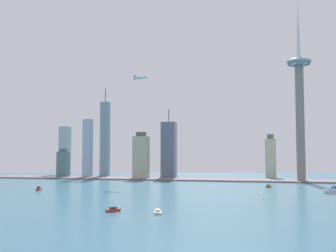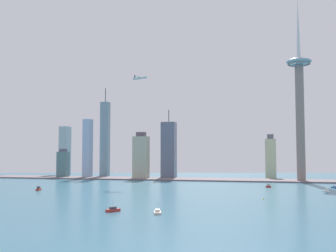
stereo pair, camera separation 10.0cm
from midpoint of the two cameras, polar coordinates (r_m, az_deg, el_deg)
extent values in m
cube|color=slate|center=(724.72, 1.89, -7.34)|extent=(751.06, 78.22, 2.21)
cylinder|color=gray|center=(699.43, 17.80, 0.64)|extent=(13.61, 13.61, 195.14)
ellipsoid|color=#7AA2AE|center=(713.73, 17.63, 8.47)|extent=(40.02, 40.02, 11.21)
torus|color=gray|center=(712.90, 17.64, 8.16)|extent=(36.26, 36.26, 2.24)
cone|color=silver|center=(727.67, 17.54, 12.76)|extent=(6.80, 6.80, 100.27)
cube|color=#9AB5D5|center=(793.22, -11.06, -3.07)|extent=(14.38, 16.07, 110.58)
cube|color=#8FAFB8|center=(915.45, -14.08, -3.34)|extent=(17.91, 22.68, 104.20)
cube|color=slate|center=(812.39, -14.31, -5.20)|extent=(19.82, 15.59, 49.28)
cube|color=#5C5667|center=(812.24, -14.28, -3.26)|extent=(11.89, 9.35, 5.68)
cube|color=slate|center=(765.56, 0.10, -3.36)|extent=(25.91, 21.29, 103.99)
cylinder|color=#4C4C51|center=(768.98, 0.10, 1.40)|extent=(1.60, 1.60, 23.53)
cube|color=beige|center=(794.18, 14.01, -4.38)|extent=(19.72, 13.39, 73.04)
cube|color=slate|center=(794.91, 13.96, -1.43)|extent=(11.83, 8.04, 8.76)
cube|color=gray|center=(815.31, -8.71, -1.85)|extent=(16.36, 13.04, 146.74)
cylinder|color=#4C4C51|center=(823.21, -8.65, 4.23)|extent=(1.60, 1.60, 27.75)
cube|color=#ADB299|center=(742.43, -3.76, -4.40)|extent=(26.33, 20.35, 76.16)
cube|color=#614F5E|center=(743.36, -3.74, -1.16)|extent=(15.80, 12.21, 7.96)
cube|color=red|center=(568.34, 13.71, -8.14)|extent=(7.40, 4.92, 2.28)
cube|color=#9CA3AE|center=(568.16, 13.71, -7.88)|extent=(3.49, 2.69, 2.77)
cube|color=#A72D19|center=(533.05, -17.46, -8.36)|extent=(8.51, 14.01, 2.00)
cube|color=#363C46|center=(532.86, -17.46, -8.10)|extent=(4.76, 6.54, 2.81)
cube|color=#1E5191|center=(579.64, 22.19, -7.89)|extent=(10.41, 17.39, 1.80)
cube|color=#9195AE|center=(579.51, 22.19, -7.71)|extent=(5.74, 8.09, 2.02)
cube|color=beige|center=(307.66, -1.46, -11.89)|extent=(8.86, 14.72, 1.61)
cube|color=silver|center=(307.44, -1.46, -11.58)|extent=(5.14, 6.86, 1.74)
cylinder|color=silver|center=(306.95, -1.46, -10.85)|extent=(0.24, 0.24, 6.16)
cube|color=white|center=(518.24, 21.04, -8.45)|extent=(8.96, 7.27, 1.24)
cube|color=silver|center=(518.10, 21.03, -8.25)|extent=(4.37, 3.86, 2.40)
cube|color=#B12F2A|center=(321.50, -7.61, -11.48)|extent=(9.51, 11.56, 2.06)
cube|color=#32323E|center=(321.26, -7.61, -11.15)|extent=(5.09, 5.67, 1.63)
cylinder|color=silver|center=(320.90, -7.60, -10.62)|extent=(0.24, 0.24, 4.36)
cone|color=yellow|center=(413.28, 13.09, -9.77)|extent=(1.51, 1.51, 1.69)
cone|color=yellow|center=(633.94, -1.92, -7.81)|extent=(1.61, 1.61, 2.34)
cylinder|color=silver|center=(668.89, -3.91, 6.62)|extent=(26.41, 14.59, 3.20)
sphere|color=silver|center=(659.59, -3.03, 6.77)|extent=(3.20, 3.20, 3.20)
cube|color=silver|center=(669.16, -3.91, 6.74)|extent=(13.67, 24.95, 0.50)
cube|color=silver|center=(676.91, -4.62, 6.54)|extent=(5.69, 9.15, 0.40)
cube|color=#2D333D|center=(677.58, -4.62, 6.84)|extent=(2.03, 1.30, 5.00)
camera|label=1|loc=(0.05, -90.00, 0.00)|focal=44.09mm
camera|label=2|loc=(0.05, 90.00, 0.00)|focal=44.09mm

